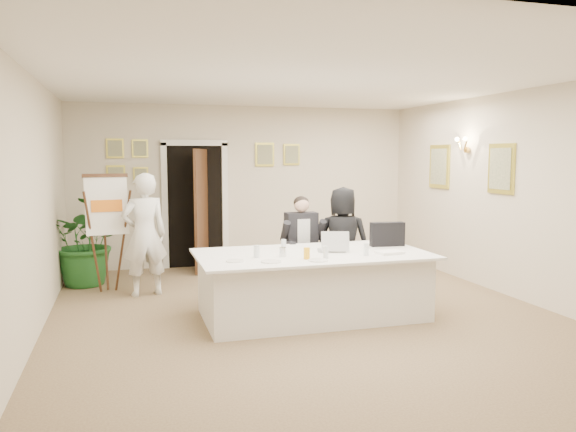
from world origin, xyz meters
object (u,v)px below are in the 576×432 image
(laptop, at_px, (332,240))
(laptop_bag, at_px, (387,234))
(seated_man, at_px, (302,245))
(flip_chart, at_px, (107,239))
(conference_table, at_px, (312,284))
(steel_jug, at_px, (283,252))
(oj_glass, at_px, (307,253))
(standing_woman, at_px, (343,241))
(potted_palm, at_px, (87,240))
(paper_stack, at_px, (390,252))
(standing_man, at_px, (144,235))

(laptop, height_order, laptop_bag, laptop_bag)
(seated_man, relative_size, flip_chart, 0.85)
(conference_table, distance_m, seated_man, 1.16)
(conference_table, bearing_deg, steel_jug, -159.87)
(laptop_bag, bearing_deg, laptop, -163.27)
(seated_man, bearing_deg, oj_glass, -120.56)
(conference_table, distance_m, laptop_bag, 1.23)
(laptop_bag, bearing_deg, steel_jug, -160.59)
(seated_man, relative_size, standing_woman, 0.92)
(flip_chart, relative_size, steel_jug, 14.94)
(potted_palm, bearing_deg, paper_stack, -38.47)
(paper_stack, bearing_deg, steel_jug, 172.89)
(standing_woman, bearing_deg, standing_man, 9.39)
(standing_woman, bearing_deg, paper_stack, 119.03)
(conference_table, bearing_deg, oj_glass, -117.48)
(seated_man, distance_m, potted_palm, 3.24)
(seated_man, bearing_deg, standing_man, 151.38)
(standing_woman, distance_m, paper_stack, 1.23)
(paper_stack, bearing_deg, standing_woman, 94.83)
(conference_table, xyz_separation_m, seated_man, (0.22, 1.10, 0.30))
(flip_chart, relative_size, paper_stack, 5.40)
(potted_palm, bearing_deg, oj_glass, -49.05)
(potted_palm, relative_size, paper_stack, 4.41)
(laptop_bag, xyz_separation_m, steel_jug, (-1.50, -0.36, -0.10))
(laptop, bearing_deg, conference_table, -153.37)
(seated_man, height_order, laptop, seated_man)
(potted_palm, xyz_separation_m, laptop_bag, (3.78, -2.30, 0.26))
(standing_man, xyz_separation_m, paper_stack, (2.75, -1.93, -0.06))
(paper_stack, relative_size, oj_glass, 2.34)
(potted_palm, distance_m, laptop_bag, 4.43)
(flip_chart, height_order, laptop, flip_chart)
(laptop, bearing_deg, seated_man, 107.39)
(standing_woman, bearing_deg, oj_glass, 77.69)
(conference_table, distance_m, standing_woman, 1.24)
(standing_woman, relative_size, laptop_bag, 3.43)
(standing_man, xyz_separation_m, laptop_bag, (2.98, -1.40, 0.08))
(standing_man, height_order, paper_stack, standing_man)
(standing_woman, xyz_separation_m, laptop, (-0.49, -0.86, 0.16))
(conference_table, xyz_separation_m, laptop_bag, (1.09, 0.21, 0.54))
(potted_palm, relative_size, laptop, 3.78)
(seated_man, xyz_separation_m, oj_glass, (-0.41, -1.46, 0.15))
(standing_man, height_order, standing_woman, standing_man)
(conference_table, bearing_deg, potted_palm, 136.95)
(conference_table, height_order, laptop_bag, laptop_bag)
(flip_chart, bearing_deg, oj_glass, -46.18)
(oj_glass, xyz_separation_m, steel_jug, (-0.22, 0.22, -0.01))
(flip_chart, height_order, oj_glass, flip_chart)
(standing_man, bearing_deg, conference_table, 128.42)
(conference_table, bearing_deg, standing_woman, 50.37)
(flip_chart, height_order, steel_jug, flip_chart)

